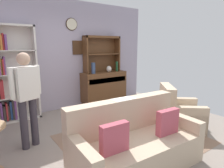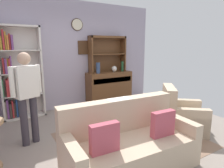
{
  "view_description": "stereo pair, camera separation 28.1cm",
  "coord_description": "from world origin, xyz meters",
  "px_view_note": "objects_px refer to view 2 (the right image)",
  "views": [
    {
      "loc": [
        -1.97,
        -2.69,
        1.67
      ],
      "look_at": [
        0.1,
        0.2,
        0.95
      ],
      "focal_mm": 30.9,
      "sensor_mm": 36.0,
      "label": 1
    },
    {
      "loc": [
        -1.74,
        -2.84,
        1.67
      ],
      "look_at": [
        0.1,
        0.2,
        0.95
      ],
      "focal_mm": 30.9,
      "sensor_mm": 36.0,
      "label": 2
    }
  ],
  "objects_px": {
    "sideboard": "(109,86)",
    "armchair_floral": "(181,116)",
    "vase_tall": "(98,68)",
    "couch_floral": "(128,145)",
    "person_reading": "(27,92)",
    "book_stack": "(111,112)",
    "bookshelf": "(17,75)",
    "bottle_wine": "(122,66)",
    "sideboard_hutch": "(107,49)",
    "vase_round": "(114,69)",
    "coffee_table": "(106,117)"
  },
  "relations": [
    {
      "from": "sideboard_hutch",
      "to": "book_stack",
      "type": "xyz_separation_m",
      "value": [
        -1.03,
        -1.93,
        -1.1
      ]
    },
    {
      "from": "sideboard",
      "to": "couch_floral",
      "type": "distance_m",
      "value": 3.01
    },
    {
      "from": "vase_tall",
      "to": "coffee_table",
      "type": "xyz_separation_m",
      "value": [
        -0.69,
        -1.66,
        -0.71
      ]
    },
    {
      "from": "sideboard_hutch",
      "to": "book_stack",
      "type": "height_order",
      "value": "sideboard_hutch"
    },
    {
      "from": "bookshelf",
      "to": "coffee_table",
      "type": "xyz_separation_m",
      "value": [
        1.27,
        -1.83,
        -0.66
      ]
    },
    {
      "from": "bookshelf",
      "to": "person_reading",
      "type": "distance_m",
      "value": 1.43
    },
    {
      "from": "couch_floral",
      "to": "book_stack",
      "type": "distance_m",
      "value": 0.94
    },
    {
      "from": "bookshelf",
      "to": "vase_tall",
      "type": "height_order",
      "value": "bookshelf"
    },
    {
      "from": "person_reading",
      "to": "book_stack",
      "type": "relative_size",
      "value": 7.12
    },
    {
      "from": "sideboard",
      "to": "sideboard_hutch",
      "type": "height_order",
      "value": "sideboard_hutch"
    },
    {
      "from": "sideboard_hutch",
      "to": "coffee_table",
      "type": "relative_size",
      "value": 1.38
    },
    {
      "from": "vase_round",
      "to": "coffee_table",
      "type": "distance_m",
      "value": 2.17
    },
    {
      "from": "couch_floral",
      "to": "armchair_floral",
      "type": "bearing_deg",
      "value": 14.21
    },
    {
      "from": "bookshelf",
      "to": "bottle_wine",
      "type": "bearing_deg",
      "value": -3.61
    },
    {
      "from": "coffee_table",
      "to": "person_reading",
      "type": "bearing_deg",
      "value": 162.35
    },
    {
      "from": "armchair_floral",
      "to": "bottle_wine",
      "type": "bearing_deg",
      "value": 87.55
    },
    {
      "from": "sideboard_hutch",
      "to": "vase_round",
      "type": "distance_m",
      "value": 0.6
    },
    {
      "from": "sideboard",
      "to": "book_stack",
      "type": "height_order",
      "value": "sideboard"
    },
    {
      "from": "coffee_table",
      "to": "book_stack",
      "type": "relative_size",
      "value": 3.65
    },
    {
      "from": "vase_round",
      "to": "armchair_floral",
      "type": "bearing_deg",
      "value": -85.83
    },
    {
      "from": "vase_round",
      "to": "couch_floral",
      "type": "relative_size",
      "value": 0.09
    },
    {
      "from": "couch_floral",
      "to": "book_stack",
      "type": "relative_size",
      "value": 8.41
    },
    {
      "from": "armchair_floral",
      "to": "sideboard_hutch",
      "type": "bearing_deg",
      "value": 96.9
    },
    {
      "from": "sideboard_hutch",
      "to": "person_reading",
      "type": "xyz_separation_m",
      "value": [
        -2.35,
        -1.45,
        -0.65
      ]
    },
    {
      "from": "vase_round",
      "to": "book_stack",
      "type": "xyz_separation_m",
      "value": [
        -1.16,
        -1.76,
        -0.55
      ]
    },
    {
      "from": "sideboard",
      "to": "bottle_wine",
      "type": "xyz_separation_m",
      "value": [
        0.39,
        -0.09,
        0.56
      ]
    },
    {
      "from": "person_reading",
      "to": "book_stack",
      "type": "height_order",
      "value": "person_reading"
    },
    {
      "from": "bookshelf",
      "to": "couch_floral",
      "type": "relative_size",
      "value": 1.14
    },
    {
      "from": "vase_tall",
      "to": "book_stack",
      "type": "xyz_separation_m",
      "value": [
        -0.64,
        -1.74,
        -0.6
      ]
    },
    {
      "from": "armchair_floral",
      "to": "coffee_table",
      "type": "distance_m",
      "value": 1.5
    },
    {
      "from": "armchair_floral",
      "to": "sideboard",
      "type": "bearing_deg",
      "value": 97.22
    },
    {
      "from": "person_reading",
      "to": "couch_floral",
      "type": "bearing_deg",
      "value": -52.24
    },
    {
      "from": "bookshelf",
      "to": "coffee_table",
      "type": "relative_size",
      "value": 2.62
    },
    {
      "from": "sideboard",
      "to": "armchair_floral",
      "type": "height_order",
      "value": "sideboard"
    },
    {
      "from": "sideboard",
      "to": "armchair_floral",
      "type": "xyz_separation_m",
      "value": [
        0.29,
        -2.32,
        -0.22
      ]
    },
    {
      "from": "sideboard_hutch",
      "to": "bottle_wine",
      "type": "distance_m",
      "value": 0.66
    },
    {
      "from": "couch_floral",
      "to": "coffee_table",
      "type": "distance_m",
      "value": 1.0
    },
    {
      "from": "vase_round",
      "to": "couch_floral",
      "type": "bearing_deg",
      "value": -117.97
    },
    {
      "from": "couch_floral",
      "to": "book_stack",
      "type": "xyz_separation_m",
      "value": [
        0.25,
        0.9,
        0.15
      ]
    },
    {
      "from": "sideboard",
      "to": "vase_round",
      "type": "relative_size",
      "value": 7.65
    },
    {
      "from": "vase_tall",
      "to": "person_reading",
      "type": "xyz_separation_m",
      "value": [
        -1.96,
        -1.26,
        -0.16
      ]
    },
    {
      "from": "vase_tall",
      "to": "sideboard",
      "type": "bearing_deg",
      "value": 11.63
    },
    {
      "from": "vase_tall",
      "to": "armchair_floral",
      "type": "relative_size",
      "value": 0.27
    },
    {
      "from": "bookshelf",
      "to": "vase_round",
      "type": "xyz_separation_m",
      "value": [
        2.48,
        -0.15,
        -0.01
      ]
    },
    {
      "from": "sideboard",
      "to": "armchair_floral",
      "type": "distance_m",
      "value": 2.35
    },
    {
      "from": "bottle_wine",
      "to": "coffee_table",
      "type": "relative_size",
      "value": 0.36
    },
    {
      "from": "armchair_floral",
      "to": "person_reading",
      "type": "bearing_deg",
      "value": 159.59
    },
    {
      "from": "bottle_wine",
      "to": "book_stack",
      "type": "relative_size",
      "value": 1.33
    },
    {
      "from": "vase_round",
      "to": "armchair_floral",
      "type": "relative_size",
      "value": 0.16
    },
    {
      "from": "bookshelf",
      "to": "bottle_wine",
      "type": "height_order",
      "value": "bookshelf"
    }
  ]
}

